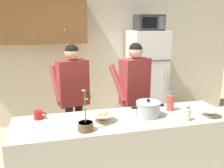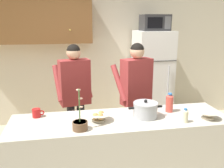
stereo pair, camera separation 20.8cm
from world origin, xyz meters
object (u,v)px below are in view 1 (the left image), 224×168
at_px(person_near_pot, 73,89).
at_px(bottle_mid_counter, 170,101).
at_px(bottle_near_edge, 188,114).
at_px(microwave, 149,23).
at_px(coffee_mug, 38,115).
at_px(bread_bowl, 103,117).
at_px(empty_bowl, 209,112).
at_px(potted_orchid, 86,125).
at_px(refrigerator, 146,78).
at_px(person_by_sink, 134,87).
at_px(cooking_pot, 148,109).

relative_size(person_near_pot, bottle_mid_counter, 7.27).
xyz_separation_m(bottle_near_edge, bottle_mid_counter, (-0.04, 0.33, 0.03)).
height_order(microwave, bottle_near_edge, microwave).
relative_size(microwave, person_near_pot, 0.29).
height_order(coffee_mug, bread_bowl, bread_bowl).
height_order(empty_bowl, potted_orchid, potted_orchid).
distance_m(refrigerator, person_by_sink, 1.25).
distance_m(coffee_mug, bottle_near_edge, 1.60).
relative_size(person_near_pot, bottle_near_edge, 10.62).
height_order(person_by_sink, coffee_mug, person_by_sink).
bearing_deg(potted_orchid, bread_bowl, 41.23).
distance_m(microwave, person_by_sink, 1.50).
distance_m(refrigerator, person_near_pot, 1.72).
relative_size(bottle_mid_counter, potted_orchid, 0.54).
bearing_deg(bottle_mid_counter, person_by_sink, 108.12).
relative_size(empty_bowl, bottle_near_edge, 1.39).
bearing_deg(bread_bowl, refrigerator, 56.28).
bearing_deg(empty_bowl, bottle_near_edge, -172.09).
xyz_separation_m(bottle_mid_counter, potted_orchid, (-1.05, -0.31, -0.05)).
height_order(microwave, person_by_sink, microwave).
distance_m(refrigerator, potted_orchid, 2.51).
relative_size(microwave, bottle_near_edge, 3.09).
relative_size(bread_bowl, potted_orchid, 0.59).
relative_size(cooking_pot, bread_bowl, 1.56).
distance_m(person_by_sink, empty_bowl, 1.10).
bearing_deg(bread_bowl, potted_orchid, -138.77).
bearing_deg(refrigerator, bottle_mid_counter, -102.94).
bearing_deg(microwave, bottle_near_edge, -100.05).
relative_size(bottle_near_edge, bottle_mid_counter, 0.68).
bearing_deg(cooking_pot, potted_orchid, -164.91).
bearing_deg(bottle_mid_counter, refrigerator, 77.06).
xyz_separation_m(cooking_pot, potted_orchid, (-0.73, -0.20, -0.03)).
bearing_deg(potted_orchid, refrigerator, 54.65).
relative_size(coffee_mug, bottle_mid_counter, 0.58).
bearing_deg(coffee_mug, cooking_pot, -10.43).
bearing_deg(bottle_mid_counter, potted_orchid, -163.68).
bearing_deg(bottle_near_edge, cooking_pot, 149.59).
height_order(refrigerator, person_near_pot, refrigerator).
bearing_deg(refrigerator, coffee_mug, -139.38).
bearing_deg(refrigerator, person_near_pot, -148.29).
distance_m(microwave, coffee_mug, 2.67).
distance_m(microwave, potted_orchid, 2.66).
bearing_deg(person_near_pot, refrigerator, 31.71).
bearing_deg(bread_bowl, person_by_sink, 51.62).
xyz_separation_m(coffee_mug, bottle_mid_counter, (1.51, -0.10, 0.06)).
distance_m(refrigerator, bottle_near_edge, 2.10).
distance_m(person_near_pot, cooking_pot, 1.20).
bearing_deg(person_by_sink, person_near_pot, 168.57).
height_order(refrigerator, empty_bowl, refrigerator).
bearing_deg(refrigerator, microwave, -89.93).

